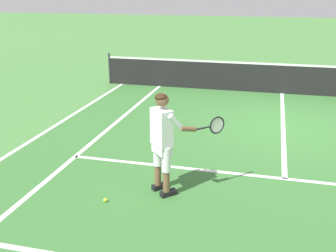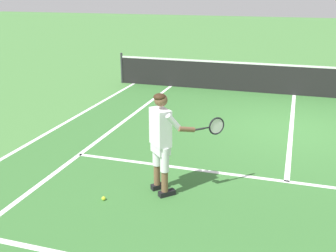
{
  "view_description": "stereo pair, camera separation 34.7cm",
  "coord_description": "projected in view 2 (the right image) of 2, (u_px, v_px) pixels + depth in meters",
  "views": [
    {
      "loc": [
        -0.38,
        -9.89,
        3.27
      ],
      "look_at": [
        -2.0,
        -3.58,
        1.05
      ],
      "focal_mm": 43.72,
      "sensor_mm": 36.0,
      "label": 1
    },
    {
      "loc": [
        -0.05,
        -9.79,
        3.27
      ],
      "look_at": [
        -2.0,
        -3.58,
        1.05
      ],
      "focal_mm": 43.72,
      "sensor_mm": 36.0,
      "label": 2
    }
  ],
  "objects": [
    {
      "name": "tennis_ball_near_feet",
      "position": [
        104.0,
        198.0,
        6.6
      ],
      "size": [
        0.07,
        0.07,
        0.07
      ],
      "primitive_type": "sphere",
      "color": "#CCE02D",
      "rests_on": "ground"
    },
    {
      "name": "line_centre_service",
      "position": [
        291.0,
        126.0,
        10.12
      ],
      "size": [
        0.1,
        6.4,
        0.01
      ],
      "primitive_type": "cube",
      "color": "white",
      "rests_on": "ground"
    },
    {
      "name": "tennis_player",
      "position": [
        162.0,
        137.0,
        6.54
      ],
      "size": [
        1.16,
        0.75,
        1.71
      ],
      "color": "black",
      "rests_on": "ground"
    },
    {
      "name": "line_singles_left",
      "position": [
        114.0,
        129.0,
        9.93
      ],
      "size": [
        0.1,
        9.41,
        0.01
      ],
      "primitive_type": "cube",
      "color": "white",
      "rests_on": "ground"
    },
    {
      "name": "tennis_net",
      "position": [
        296.0,
        80.0,
        12.85
      ],
      "size": [
        11.96,
        0.08,
        1.07
      ],
      "color": "#333338",
      "rests_on": "ground"
    },
    {
      "name": "court_inner_surface",
      "position": [
        290.0,
        148.0,
        8.76
      ],
      "size": [
        10.98,
        9.81,
        0.0
      ],
      "primitive_type": "cube",
      "color": "#387033",
      "rests_on": "ground"
    },
    {
      "name": "ground_plane",
      "position": [
        291.0,
        129.0,
        9.88
      ],
      "size": [
        80.0,
        80.0,
        0.0
      ],
      "primitive_type": "plane",
      "color": "#477F3D"
    },
    {
      "name": "line_doubles_left",
      "position": [
        64.0,
        123.0,
        10.32
      ],
      "size": [
        0.1,
        9.41,
        0.01
      ],
      "primitive_type": "cube",
      "color": "white",
      "rests_on": "ground"
    },
    {
      "name": "line_service",
      "position": [
        287.0,
        182.0,
        7.23
      ],
      "size": [
        8.23,
        0.1,
        0.01
      ],
      "primitive_type": "cube",
      "color": "white",
      "rests_on": "ground"
    }
  ]
}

